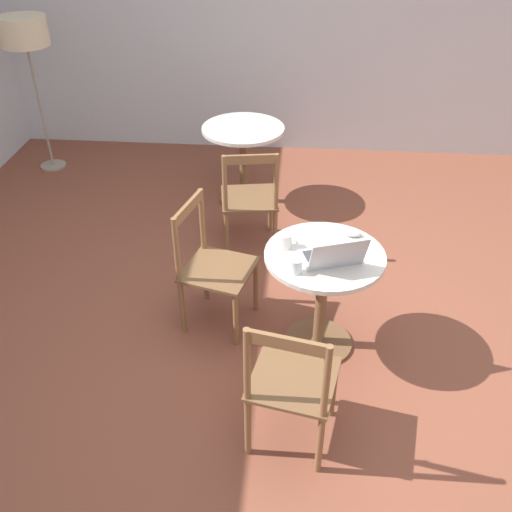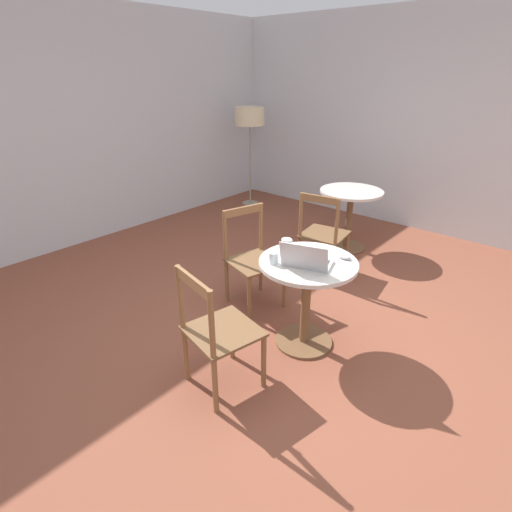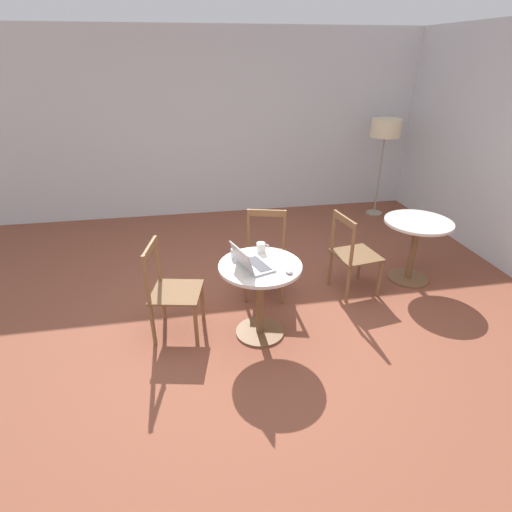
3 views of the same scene
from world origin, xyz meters
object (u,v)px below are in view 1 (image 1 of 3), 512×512
Objects in this scene: chair_near_left at (292,384)px; chair_near_back at (212,267)px; floor_lamp at (24,36)px; laptop at (332,256)px; mouse at (353,234)px; drinking_glass at (296,266)px; cafe_table_mid at (243,147)px; chair_mid_left at (249,200)px; cafe_table_near at (323,279)px; mug at (285,240)px.

chair_near_back is at bearing 29.63° from chair_near_left.
floor_lamp is 3.68× the size of laptop.
drinking_glass reaches higher than mouse.
chair_near_back reaches higher than mouse.
cafe_table_mid is 1.69m from chair_near_back.
chair_mid_left reaches higher than mouse.
chair_mid_left is 2.69m from floor_lamp.
chair_near_back is 8.92× the size of mouse.
cafe_table_mid is at bearing 13.83° from drinking_glass.
laptop reaches higher than chair_near_left.
floor_lamp is at bearing 58.85° from chair_mid_left.
cafe_table_near is 8.32× the size of drinking_glass.
chair_near_back is (0.97, 0.55, 0.00)m from chair_near_left.
cafe_table_mid is 0.81× the size of chair_mid_left.
mouse is (0.98, -0.34, 0.29)m from chair_near_left.
chair_mid_left is 2.22× the size of laptop.
cafe_table_near is 1.24m from chair_mid_left.
chair_near_left reaches higher than mug.
mouse is at bearing -89.02° from chair_near_back.
cafe_table_mid is 2.26m from floor_lamp.
floor_lamp reaches higher than drinking_glass.
chair_near_left reaches higher than cafe_table_near.
floor_lamp reaches higher than cafe_table_near.
floor_lamp is at bearing 75.28° from cafe_table_mid.
cafe_table_near is 1.00× the size of cafe_table_mid.
chair_near_back reaches higher than cafe_table_mid.
laptop is 0.31m from mug.
mouse is at bearing -152.89° from cafe_table_mid.
floor_lamp is (2.42, 2.73, 0.77)m from cafe_table_near.
laptop is at bearing -60.21° from drinking_glass.
laptop is at bearing -132.07° from floor_lamp.
drinking_glass is at bearing -135.58° from floor_lamp.
chair_near_left is at bearing -141.20° from floor_lamp.
mouse is at bearing -40.32° from cafe_table_near.
floor_lamp is (2.22, 2.02, 0.86)m from chair_near_back.
chair_mid_left reaches higher than mug.
chair_near_back is 0.92m from chair_mid_left.
chair_mid_left is at bearing 16.64° from mug.
chair_mid_left is at bearing -121.15° from floor_lamp.
floor_lamp reaches higher than mug.
mug is (0.14, 0.28, 0.00)m from laptop.
drinking_glass is (-2.62, -2.56, -0.54)m from floor_lamp.
chair_near_left is at bearing -150.37° from chair_near_back.
chair_mid_left is 1.14m from mug.
chair_near_left is at bearing -174.64° from mug.
laptop reaches higher than cafe_table_near.
floor_lamp is 12.65× the size of mug.
cafe_table_near is 0.80m from chair_near_left.
mouse is (0.21, -0.18, 0.21)m from cafe_table_near.
drinking_glass is at bearing -166.17° from cafe_table_mid.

